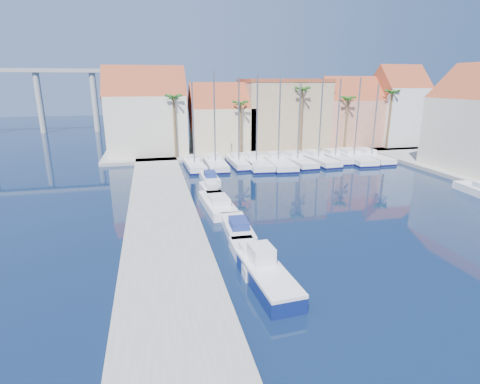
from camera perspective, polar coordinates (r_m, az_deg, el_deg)
The scene contains 31 objects.
ground at distance 20.95m, azimuth 17.13°, elevation -17.77°, with size 260.00×260.00×0.00m, color black.
quay_west at distance 30.35m, azimuth -11.46°, elevation -5.72°, with size 6.00×77.00×0.50m, color gray.
shore_north at distance 66.60m, azimuth 3.90°, elevation 6.65°, with size 54.00×16.00×0.50m, color gray.
fishing_boat at distance 22.37m, azimuth 4.17°, elevation -12.54°, with size 2.42×6.20×2.13m.
motorboat_west_0 at distance 25.06m, azimuth 1.39°, elevation -9.66°, with size 1.74×5.28×1.40m.
motorboat_west_1 at distance 29.51m, azimuth -0.37°, elevation -5.49°, with size 2.13×5.93×1.40m.
motorboat_west_2 at distance 35.27m, azimuth -3.43°, elevation -1.80°, with size 2.68×7.38×1.40m.
motorboat_west_3 at distance 39.88m, azimuth -4.51°, elevation 0.35°, with size 1.86×5.10×1.40m.
motorboat_west_4 at distance 44.88m, azimuth -4.66°, elevation 2.17°, with size 1.80×5.60×1.40m.
motorboat_east_1 at distance 46.99m, azimuth 32.77°, elevation 0.21°, with size 2.33×6.01×1.40m.
sailboat_0 at distance 52.23m, azimuth -7.02°, elevation 4.23°, with size 2.54×8.72×11.51m.
sailboat_1 at distance 52.92m, azimuth -3.85°, elevation 4.48°, with size 2.87×9.95×12.95m.
sailboat_2 at distance 53.41m, azimuth -0.30°, elevation 4.65°, with size 2.20×8.28×12.19m.
sailboat_3 at distance 53.63m, azimuth 2.38°, elevation 4.63°, with size 3.59×11.27×12.42m.
sailboat_4 at distance 54.18m, azimuth 5.65°, elevation 4.68°, with size 3.80×11.65×12.07m.
sailboat_5 at distance 55.36m, azimuth 8.49°, elevation 4.84°, with size 3.11×10.05×11.32m.
sailboat_6 at distance 56.81m, azimuth 11.55°, elevation 5.00°, with size 3.46×10.28×12.55m.
sailboat_7 at distance 58.59m, azimuth 14.11°, elevation 5.21°, with size 2.19×8.21×11.94m.
sailboat_8 at distance 59.71m, azimuth 16.69°, elevation 5.17°, with size 3.76×11.39×12.12m.
sailboat_9 at distance 60.83m, azimuth 19.10°, elevation 5.16°, with size 2.72×9.92×11.35m.
building_0 at distance 61.87m, azimuth -14.05°, elevation 11.32°, with size 12.30×9.00×13.50m.
building_1 at distance 63.05m, azimuth -2.82°, elevation 10.75°, with size 10.30×8.00×11.00m.
building_2 at distance 66.81m, azimuth 6.52°, elevation 11.81°, with size 14.20×10.20×11.50m.
building_3 at distance 70.91m, azimuth 16.13°, elevation 11.23°, with size 10.30×8.00×12.00m.
building_4 at distance 74.81m, azimuth 22.74°, elevation 11.71°, with size 8.30×8.00×14.00m.
palm_0 at distance 56.83m, azimuth -10.09°, elevation 13.73°, with size 2.60×2.60×10.15m.
palm_1 at distance 58.36m, azimuth 0.05°, elevation 13.11°, with size 2.60×2.60×9.15m.
palm_2 at distance 61.38m, azimuth 9.49°, elevation 14.82°, with size 2.60×2.60×11.15m.
palm_3 at distance 64.92m, azimuth 16.14°, elevation 13.24°, with size 2.60×2.60×9.65m.
palm_4 at distance 69.12m, azimuth 22.17°, elevation 13.63°, with size 2.60×2.60×10.65m.
viaduct at distance 101.09m, azimuth -31.31°, elevation 13.42°, with size 48.00×2.20×14.45m.
Camera 1 is at (-9.53, -14.67, 11.53)m, focal length 28.00 mm.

